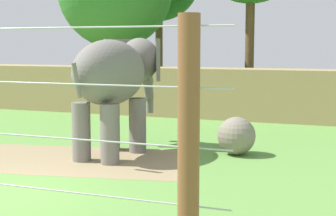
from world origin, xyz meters
name	(u,v)px	position (x,y,z in m)	size (l,w,h in m)	color
ground_plane	(5,195)	(0.00, 0.00, 0.00)	(120.00, 120.00, 0.00)	#609342
dirt_patch	(77,160)	(-0.28, 3.36, 0.00)	(6.36, 3.52, 0.01)	#937F5B
embankment_wall	(193,92)	(0.00, 12.77, 1.06)	(36.00, 1.80, 2.12)	tan
elephant	(116,77)	(0.39, 4.44, 2.19)	(1.88, 4.46, 3.31)	slate
enrichment_ball	(236,136)	(3.60, 5.55, 0.54)	(1.08, 1.08, 1.08)	gray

